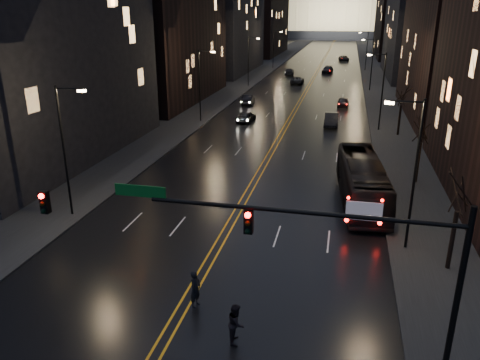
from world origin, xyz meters
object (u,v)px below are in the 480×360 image
Objects in this scene: traffic_signal at (310,239)px; pedestrian_b at (236,323)px; oncoming_car_b at (248,99)px; bus at (362,181)px; oncoming_car_a at (246,117)px; receding_car_a at (331,120)px; pedestrian_a at (195,289)px.

traffic_signal reaches higher than pedestrian_b.
traffic_signal is 3.90× the size of oncoming_car_b.
traffic_signal is 5.08m from pedestrian_b.
bus is 27.80m from oncoming_car_a.
oncoming_car_a is (-13.79, 24.12, -0.92)m from bus.
pedestrian_b is (-2.87, -0.24, -4.18)m from traffic_signal.
receding_car_a is (12.88, -11.64, 0.05)m from oncoming_car_b.
traffic_signal reaches higher than oncoming_car_a.
oncoming_car_b is 2.41× the size of pedestrian_b.
pedestrian_b is at bearing -175.30° from traffic_signal.
oncoming_car_a is at bearing -178.69° from receding_car_a.
receding_car_a is (10.70, 0.28, 0.06)m from oncoming_car_a.
traffic_signal is at bearing -89.50° from receding_car_a.
pedestrian_b is at bearing -93.45° from receding_car_a.
receding_car_a is at bearing -171.41° from oncoming_car_a.
pedestrian_a is 1.03× the size of pedestrian_b.
oncoming_car_b is (-15.96, 36.05, -0.91)m from bus.
oncoming_car_b is 0.93× the size of receding_car_a.
bus is 6.22× the size of pedestrian_a.
pedestrian_a reaches higher than oncoming_car_b.
pedestrian_b is (10.51, -53.30, 0.19)m from oncoming_car_b.
oncoming_car_b is 2.35× the size of pedestrian_a.
traffic_signal is 9.40× the size of pedestrian_b.
pedestrian_a reaches higher than oncoming_car_a.
oncoming_car_b is (-13.37, 53.06, -4.37)m from traffic_signal.
traffic_signal reaches higher than receding_car_a.
traffic_signal is 54.90m from oncoming_car_b.
pedestrian_b reaches higher than oncoming_car_a.
oncoming_car_b reaches higher than oncoming_car_a.
pedestrian_b is at bearing -112.98° from bus.
oncoming_car_b is at bearing 137.69° from receding_car_a.
oncoming_car_a is 0.89× the size of receding_car_a.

